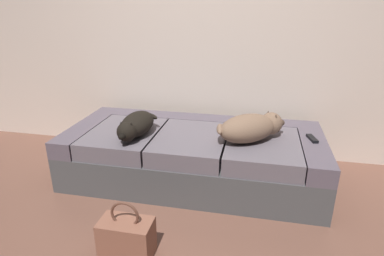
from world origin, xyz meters
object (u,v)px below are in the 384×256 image
at_px(dog_tan, 252,127).
at_px(tv_remote, 312,139).
at_px(dog_dark, 136,125).
at_px(couch, 193,155).
at_px(handbag, 127,237).

relative_size(dog_tan, tv_remote, 3.82).
height_order(dog_tan, tv_remote, dog_tan).
relative_size(dog_dark, tv_remote, 3.65).
relative_size(couch, tv_remote, 14.24).
bearing_deg(tv_remote, handbag, -153.48).
bearing_deg(dog_tan, tv_remote, 13.11).
bearing_deg(couch, dog_dark, -156.27).
bearing_deg(handbag, dog_tan, 53.18).
xyz_separation_m(dog_dark, handbag, (0.23, -0.81, -0.41)).
bearing_deg(couch, tv_remote, 1.18).
distance_m(couch, handbag, 1.03).
xyz_separation_m(couch, tv_remote, (0.95, 0.02, 0.23)).
bearing_deg(handbag, dog_dark, 105.79).
bearing_deg(handbag, couch, 78.59).
bearing_deg(dog_dark, couch, 23.73).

